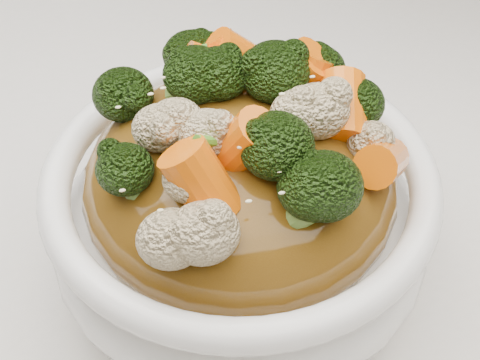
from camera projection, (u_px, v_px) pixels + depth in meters
name	position (u px, v px, depth m)	size (l,w,h in m)	color
tablecloth	(188.00, 248.00, 0.54)	(1.20, 0.80, 0.04)	white
bowl	(240.00, 220.00, 0.47)	(0.24, 0.24, 0.09)	white
sauce_base	(240.00, 184.00, 0.45)	(0.19, 0.19, 0.11)	#603D10
carrots	(240.00, 94.00, 0.40)	(0.19, 0.19, 0.06)	orange
broccoli	(240.00, 96.00, 0.40)	(0.19, 0.19, 0.05)	black
cauliflower	(240.00, 99.00, 0.40)	(0.19, 0.19, 0.04)	beige
scallions	(240.00, 93.00, 0.40)	(0.14, 0.14, 0.02)	#448A1F
sesame_seeds	(240.00, 93.00, 0.40)	(0.17, 0.17, 0.01)	beige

